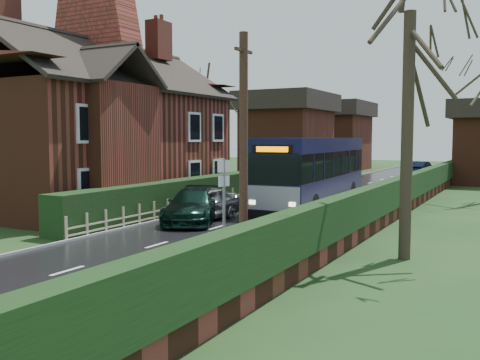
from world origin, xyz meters
The scene contains 16 objects.
ground centered at (0.00, 0.00, 0.00)m, with size 140.00×140.00×0.00m, color #2D481E.
road centered at (0.00, 10.00, 0.01)m, with size 6.00×100.00×0.02m, color black.
pavement centered at (4.25, 10.00, 0.07)m, with size 2.50×100.00×0.14m, color slate.
kerb_right centered at (3.05, 10.00, 0.07)m, with size 0.12×100.00×0.14m, color gray.
kerb_left centered at (-3.05, 10.00, 0.05)m, with size 0.12×100.00×0.10m, color gray.
front_hedge centered at (-3.90, 5.00, 0.80)m, with size 1.20×16.00×1.60m, color black.
picket_fence centered at (-3.15, 5.00, 0.45)m, with size 0.10×16.00×0.90m, color tan, non-canonical shape.
right_wall_hedge centered at (5.80, 10.00, 1.02)m, with size 0.60×50.00×1.80m.
brick_house centered at (-8.73, 4.78, 4.38)m, with size 9.30×14.60×10.30m.
bus centered at (0.80, 10.73, 1.79)m, with size 3.37×12.03×3.61m.
car_silver centered at (-1.50, 3.21, 0.74)m, with size 1.75×4.36×1.49m, color #BCBCC1.
car_green centered at (-1.60, 2.77, 0.72)m, with size 2.03×4.99×1.45m, color black.
car_distant centered at (2.00, 37.78, 0.66)m, with size 1.40×4.03×1.33m, color black.
bus_stop_sign centered at (3.20, -3.00, 2.00)m, with size 0.17×0.46×3.03m.
telegraph_pole centered at (4.80, -4.81, 3.12)m, with size 0.21×0.79×6.17m.
tree_house_side centered at (-9.05, 16.30, 7.04)m, with size 4.15×4.15×9.42m.
Camera 1 is at (10.89, -16.38, 3.64)m, focal length 40.00 mm.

